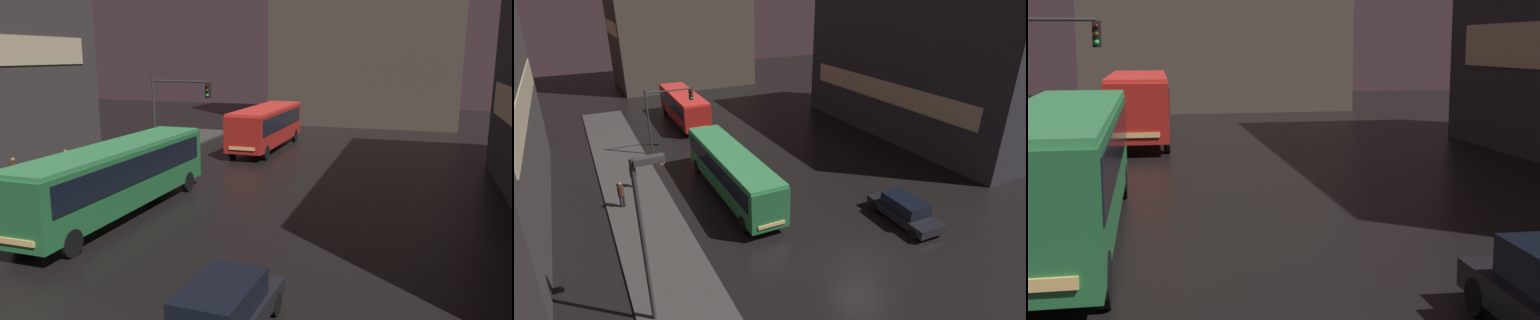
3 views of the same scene
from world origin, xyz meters
TOP-DOWN VIEW (x-y plane):
  - bus_near at (-3.11, 9.90)m, footprint 2.52×11.95m
  - bus_far at (-1.52, 26.95)m, footprint 2.77×10.61m
  - traffic_light_main at (-5.07, 19.25)m, footprint 3.90×0.35m

SIDE VIEW (x-z plane):
  - bus_near at x=-3.11m, z-range 0.36..3.47m
  - bus_far at x=-1.52m, z-range 0.37..3.48m
  - traffic_light_main at x=-5.07m, z-range 1.07..6.69m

